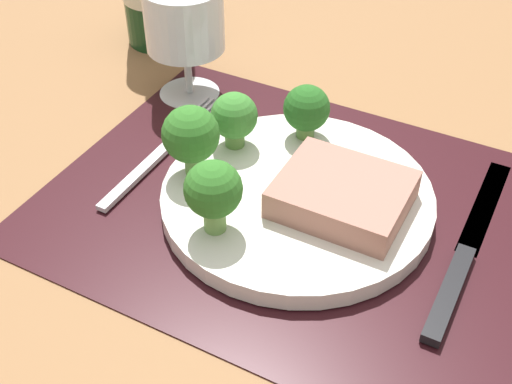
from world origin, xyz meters
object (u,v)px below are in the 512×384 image
(plate, at_px, (297,198))
(fork, at_px, (166,147))
(steak, at_px, (341,196))
(knife, at_px, (464,255))
(wine_glass, at_px, (185,25))

(plate, height_order, fork, plate)
(steak, height_order, knife, steak)
(steak, relative_size, fork, 0.54)
(wine_glass, bearing_deg, steak, -27.55)
(plate, relative_size, steak, 2.24)
(plate, bearing_deg, knife, 2.13)
(plate, height_order, steak, steak)
(steak, bearing_deg, plate, 176.56)
(fork, xyz_separation_m, wine_glass, (-0.04, 0.10, 0.07))
(plate, distance_m, fork, 0.14)
(fork, bearing_deg, wine_glass, 107.75)
(fork, bearing_deg, steak, -7.34)
(plate, xyz_separation_m, knife, (0.14, 0.01, -0.00))
(plate, xyz_separation_m, steak, (0.04, -0.00, 0.02))
(steak, relative_size, wine_glass, 0.87)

